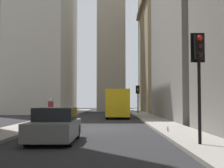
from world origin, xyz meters
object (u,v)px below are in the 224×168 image
traffic_light_midblock (138,93)px  discarded_bottle (168,129)px  delivery_truck (117,104)px  traffic_light_foreground (199,61)px  hatchback_grey (55,126)px  pedestrian (51,107)px

traffic_light_midblock → discarded_bottle: traffic_light_midblock is taller
delivery_truck → traffic_light_foreground: size_ratio=1.58×
traffic_light_midblock → hatchback_grey: bearing=169.6°
pedestrian → delivery_truck: bearing=-61.3°
traffic_light_midblock → traffic_light_foreground: bearing=179.9°
delivery_truck → traffic_light_midblock: bearing=-14.6°
traffic_light_midblock → delivery_truck: bearing=165.4°
delivery_truck → traffic_light_foreground: traffic_light_foreground is taller
hatchback_grey → traffic_light_foreground: bearing=-107.8°
hatchback_grey → traffic_light_foreground: 6.34m
traffic_light_foreground → pedestrian: (18.23, 8.84, -2.01)m
traffic_light_foreground → delivery_truck: bearing=7.3°
hatchback_grey → traffic_light_midblock: (30.65, -5.63, 2.17)m
delivery_truck → hatchback_grey: 19.98m
traffic_light_foreground → pedestrian: bearing=25.9°
delivery_truck → traffic_light_midblock: (10.88, -2.83, 1.37)m
hatchback_grey → traffic_light_midblock: traffic_light_midblock is taller
hatchback_grey → pedestrian: bearing=11.3°
traffic_light_foreground → hatchback_grey: bearing=72.2°
hatchback_grey → pedestrian: pedestrian is taller
traffic_light_foreground → discarded_bottle: size_ratio=15.10×
hatchback_grey → traffic_light_foreground: traffic_light_foreground is taller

